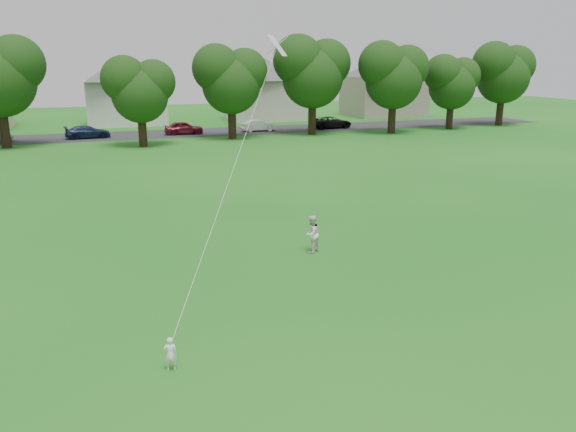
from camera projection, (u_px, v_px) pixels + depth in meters
name	position (u px, v px, depth m)	size (l,w,h in m)	color
ground	(251.00, 321.00, 15.31)	(160.00, 160.00, 0.00)	#166017
street	(134.00, 135.00, 53.56)	(90.00, 7.00, 0.01)	#2D2D30
toddler	(170.00, 354.00, 12.78)	(0.30, 0.20, 0.83)	white
older_boy	(312.00, 234.00, 20.64)	(0.69, 0.54, 1.42)	white
kite	(238.00, 155.00, 17.44)	(3.53, 5.76, 13.72)	white
tree_row	(122.00, 70.00, 46.45)	(82.76, 8.96, 10.28)	black
parked_cars	(101.00, 131.00, 51.55)	(53.36, 2.31, 1.27)	black
house_row	(114.00, 82.00, 61.11)	(77.45, 13.92, 9.97)	beige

